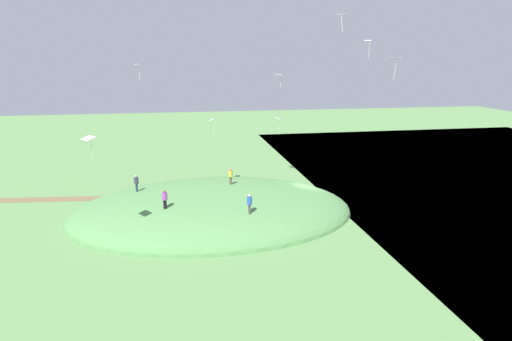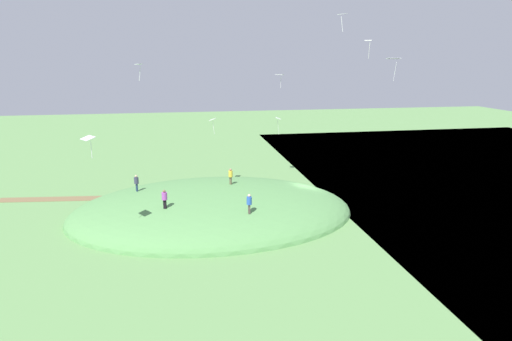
% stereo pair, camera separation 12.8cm
% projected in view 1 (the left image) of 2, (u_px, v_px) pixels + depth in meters
% --- Properties ---
extents(ground_plane, '(160.00, 160.00, 0.00)m').
position_uv_depth(ground_plane, '(307.00, 200.00, 43.67)').
color(ground_plane, '#619050').
extents(grass_hill, '(26.42, 18.83, 4.81)m').
position_uv_depth(grass_hill, '(213.00, 213.00, 39.95)').
color(grass_hill, '#589050').
rests_on(grass_hill, ground_plane).
extents(dirt_path, '(13.78, 2.94, 0.04)m').
position_uv_depth(dirt_path, '(66.00, 199.00, 43.88)').
color(dirt_path, brown).
rests_on(dirt_path, ground_plane).
extents(person_walking_path, '(0.56, 0.56, 1.57)m').
position_uv_depth(person_walking_path, '(231.00, 175.00, 40.60)').
color(person_walking_path, brown).
rests_on(person_walking_path, grass_hill).
extents(person_near_shore, '(0.57, 0.57, 1.63)m').
position_uv_depth(person_near_shore, '(165.00, 197.00, 34.78)').
color(person_near_shore, black).
rests_on(person_near_shore, grass_hill).
extents(person_watching_kites, '(0.56, 0.56, 1.60)m').
position_uv_depth(person_watching_kites, '(136.00, 181.00, 39.60)').
color(person_watching_kites, navy).
rests_on(person_watching_kites, grass_hill).
extents(person_on_hilltop, '(0.48, 0.48, 1.66)m').
position_uv_depth(person_on_hilltop, '(249.00, 202.00, 34.23)').
color(person_on_hilltop, brown).
rests_on(person_on_hilltop, grass_hill).
extents(kite_0, '(0.75, 0.81, 1.50)m').
position_uv_depth(kite_0, '(139.00, 66.00, 36.73)').
color(kite_0, white).
extents(kite_1, '(1.12, 1.20, 1.54)m').
position_uv_depth(kite_1, '(88.00, 139.00, 28.22)').
color(kite_1, white).
extents(kite_2, '(0.74, 0.83, 1.43)m').
position_uv_depth(kite_2, '(342.00, 15.00, 34.11)').
color(kite_2, white).
extents(kite_3, '(0.74, 0.68, 1.57)m').
position_uv_depth(kite_3, '(368.00, 42.00, 36.41)').
color(kite_3, white).
extents(kite_4, '(1.21, 0.94, 1.91)m').
position_uv_depth(kite_4, '(394.00, 59.00, 36.11)').
color(kite_4, white).
extents(kite_5, '(0.69, 0.94, 2.14)m').
position_uv_depth(kite_5, '(278.00, 119.00, 50.80)').
color(kite_5, white).
extents(kite_6, '(1.03, 0.93, 1.41)m').
position_uv_depth(kite_6, '(279.00, 75.00, 44.04)').
color(kite_6, white).
extents(kite_7, '(0.84, 1.03, 1.74)m').
position_uv_depth(kite_7, '(212.00, 120.00, 45.61)').
color(kite_7, white).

